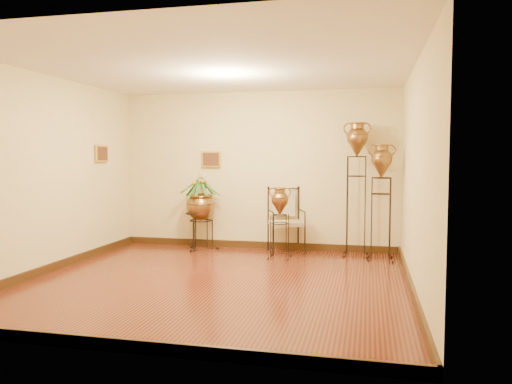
% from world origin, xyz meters
% --- Properties ---
extents(ground, '(5.00, 5.00, 0.00)m').
position_xyz_m(ground, '(0.00, 0.00, 0.00)').
color(ground, brown).
rests_on(ground, ground).
extents(room_shell, '(5.02, 5.02, 2.81)m').
position_xyz_m(room_shell, '(-0.01, 0.01, 1.73)').
color(room_shell, beige).
rests_on(room_shell, ground).
extents(amphora_tall, '(0.45, 0.45, 2.23)m').
position_xyz_m(amphora_tall, '(1.76, 2.15, 1.14)').
color(amphora_tall, black).
rests_on(amphora_tall, ground).
extents(amphora_mid, '(0.49, 0.49, 1.87)m').
position_xyz_m(amphora_mid, '(2.15, 1.90, 0.94)').
color(amphora_mid, black).
rests_on(amphora_mid, ground).
extents(amphora_short, '(0.47, 0.47, 1.17)m').
position_xyz_m(amphora_short, '(0.56, 1.70, 0.58)').
color(amphora_short, black).
rests_on(amphora_short, ground).
extents(planter_urn, '(0.82, 0.82, 1.50)m').
position_xyz_m(planter_urn, '(-0.95, 2.15, 0.84)').
color(planter_urn, black).
rests_on(planter_urn, ground).
extents(armchair, '(0.79, 0.76, 1.11)m').
position_xyz_m(armchair, '(0.59, 2.15, 0.56)').
color(armchair, black).
rests_on(armchair, ground).
extents(side_table, '(0.54, 0.54, 0.83)m').
position_xyz_m(side_table, '(-0.99, 2.15, 0.34)').
color(side_table, black).
rests_on(side_table, ground).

